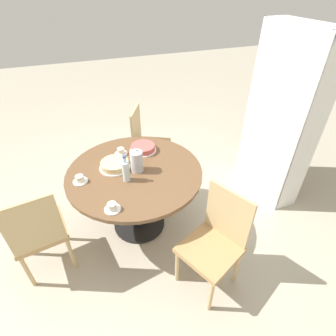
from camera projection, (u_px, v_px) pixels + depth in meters
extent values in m
plane|color=#B2A893|center=(140.00, 224.00, 2.87)|extent=(14.00, 14.00, 0.00)
cylinder|color=black|center=(139.00, 223.00, 2.86)|extent=(0.54, 0.54, 0.03)
cylinder|color=black|center=(137.00, 199.00, 2.65)|extent=(0.15, 0.15, 0.66)
cylinder|color=brown|center=(135.00, 172.00, 2.44)|extent=(1.26, 1.26, 0.04)
cylinder|color=tan|center=(165.00, 170.00, 3.32)|extent=(0.03, 0.03, 0.40)
cylinder|color=tan|center=(168.00, 154.00, 3.60)|extent=(0.03, 0.03, 0.40)
cylinder|color=tan|center=(137.00, 168.00, 3.35)|extent=(0.03, 0.03, 0.40)
cylinder|color=tan|center=(143.00, 153.00, 3.64)|extent=(0.03, 0.03, 0.40)
cube|color=tan|center=(153.00, 147.00, 3.34)|extent=(0.57, 0.57, 0.04)
cube|color=tan|center=(136.00, 127.00, 3.21)|extent=(0.37, 0.21, 0.48)
cylinder|color=tan|center=(63.00, 226.00, 2.58)|extent=(0.03, 0.03, 0.40)
cylinder|color=tan|center=(23.00, 241.00, 2.44)|extent=(0.03, 0.03, 0.40)
cylinder|color=tan|center=(71.00, 253.00, 2.33)|extent=(0.03, 0.03, 0.40)
cylinder|color=tan|center=(28.00, 272.00, 2.19)|extent=(0.03, 0.03, 0.40)
cube|color=tan|center=(39.00, 231.00, 2.25)|extent=(0.48, 0.48, 0.04)
cube|color=tan|center=(33.00, 226.00, 1.96)|extent=(0.09, 0.40, 0.48)
cylinder|color=tan|center=(177.00, 266.00, 2.23)|extent=(0.03, 0.03, 0.40)
cylinder|color=tan|center=(211.00, 296.00, 2.02)|extent=(0.03, 0.03, 0.40)
cylinder|color=tan|center=(204.00, 242.00, 2.43)|extent=(0.03, 0.03, 0.40)
cylinder|color=tan|center=(237.00, 266.00, 2.23)|extent=(0.03, 0.03, 0.40)
cube|color=tan|center=(210.00, 250.00, 2.09)|extent=(0.56, 0.56, 0.04)
cube|color=tan|center=(228.00, 215.00, 2.05)|extent=(0.37, 0.19, 0.48)
cube|color=silver|center=(309.00, 137.00, 2.53)|extent=(0.04, 0.28, 1.87)
cube|color=silver|center=(258.00, 105.00, 3.14)|extent=(0.04, 0.28, 1.87)
cube|color=silver|center=(271.00, 121.00, 2.80)|extent=(0.85, 0.02, 1.87)
cube|color=silver|center=(262.00, 184.00, 3.38)|extent=(0.78, 0.27, 0.04)
cube|color=silver|center=(270.00, 155.00, 3.11)|extent=(0.78, 0.27, 0.04)
cube|color=silver|center=(281.00, 119.00, 2.83)|extent=(0.78, 0.27, 0.04)
cube|color=silver|center=(293.00, 76.00, 2.56)|extent=(0.78, 0.27, 0.04)
cube|color=silver|center=(307.00, 24.00, 2.29)|extent=(0.78, 0.27, 0.04)
cube|color=#B72D28|center=(276.00, 181.00, 3.09)|extent=(0.36, 0.21, 0.38)
cube|color=gold|center=(255.00, 162.00, 3.41)|extent=(0.36, 0.21, 0.38)
cube|color=#B72D28|center=(289.00, 151.00, 2.80)|extent=(0.28, 0.21, 0.38)
cube|color=orange|center=(260.00, 130.00, 3.17)|extent=(0.28, 0.21, 0.39)
cube|color=#B72D28|center=(301.00, 111.00, 2.53)|extent=(0.30, 0.21, 0.36)
cube|color=#703384|center=(269.00, 96.00, 2.91)|extent=(0.30, 0.21, 0.32)
cube|color=#B72D28|center=(316.00, 61.00, 2.27)|extent=(0.33, 0.21, 0.35)
cube|color=#234793|center=(281.00, 51.00, 2.62)|extent=(0.33, 0.21, 0.31)
cylinder|color=silver|center=(137.00, 161.00, 2.37)|extent=(0.12, 0.12, 0.20)
cone|color=silver|center=(136.00, 151.00, 2.31)|extent=(0.10, 0.10, 0.02)
sphere|color=silver|center=(136.00, 149.00, 2.30)|extent=(0.02, 0.02, 0.02)
cylinder|color=silver|center=(126.00, 171.00, 2.26)|extent=(0.06, 0.06, 0.19)
cylinder|color=silver|center=(125.00, 160.00, 2.19)|extent=(0.03, 0.03, 0.05)
cylinder|color=#2D5184|center=(124.00, 157.00, 2.17)|extent=(0.03, 0.03, 0.01)
cylinder|color=white|center=(115.00, 167.00, 2.46)|extent=(0.29, 0.29, 0.01)
cylinder|color=#DBB784|center=(115.00, 164.00, 2.44)|extent=(0.26, 0.26, 0.06)
cylinder|color=white|center=(143.00, 150.00, 2.70)|extent=(0.27, 0.27, 0.01)
cylinder|color=#C65651|center=(143.00, 148.00, 2.68)|extent=(0.24, 0.24, 0.05)
cylinder|color=silver|center=(80.00, 181.00, 2.30)|extent=(0.13, 0.13, 0.01)
cylinder|color=silver|center=(80.00, 179.00, 2.28)|extent=(0.07, 0.07, 0.06)
cylinder|color=silver|center=(121.00, 153.00, 2.66)|extent=(0.13, 0.13, 0.01)
cylinder|color=silver|center=(121.00, 151.00, 2.64)|extent=(0.07, 0.07, 0.06)
cylinder|color=silver|center=(113.00, 209.00, 2.03)|extent=(0.13, 0.13, 0.01)
cylinder|color=silver|center=(112.00, 206.00, 2.01)|extent=(0.07, 0.07, 0.06)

